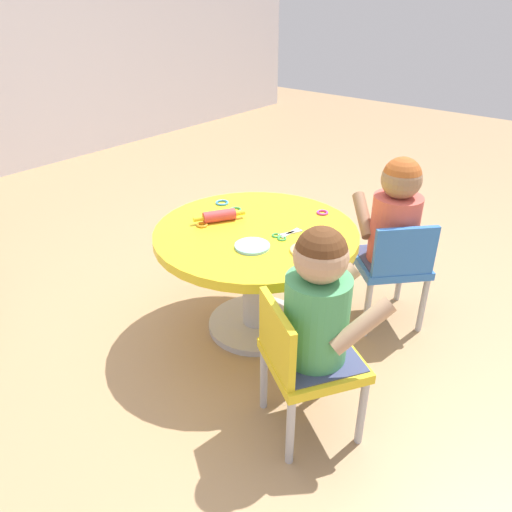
{
  "coord_description": "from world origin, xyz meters",
  "views": [
    {
      "loc": [
        -1.43,
        -1.18,
        1.4
      ],
      "look_at": [
        0.0,
        0.0,
        0.38
      ],
      "focal_mm": 34.41,
      "sensor_mm": 36.0,
      "label": 1
    }
  ],
  "objects_px": {
    "child_chair_left": "(304,360)",
    "craft_scissors": "(284,235)",
    "craft_table": "(256,256)",
    "seated_child_left": "(319,302)",
    "child_chair_right": "(392,265)",
    "seated_child_right": "(396,215)",
    "rolling_pin": "(219,216)"
  },
  "relations": [
    {
      "from": "craft_table",
      "to": "child_chair_left",
      "type": "relative_size",
      "value": 1.61
    },
    {
      "from": "craft_table",
      "to": "seated_child_left",
      "type": "xyz_separation_m",
      "value": [
        -0.32,
        -0.52,
        0.15
      ]
    },
    {
      "from": "rolling_pin",
      "to": "craft_scissors",
      "type": "relative_size",
      "value": 1.49
    },
    {
      "from": "craft_table",
      "to": "seated_child_left",
      "type": "bearing_deg",
      "value": -121.45
    },
    {
      "from": "seated_child_right",
      "to": "rolling_pin",
      "type": "distance_m",
      "value": 0.76
    },
    {
      "from": "child_chair_right",
      "to": "child_chair_left",
      "type": "bearing_deg",
      "value": -175.54
    },
    {
      "from": "seated_child_left",
      "to": "craft_table",
      "type": "bearing_deg",
      "value": 58.55
    },
    {
      "from": "craft_table",
      "to": "seated_child_left",
      "type": "relative_size",
      "value": 1.69
    },
    {
      "from": "craft_table",
      "to": "child_chair_right",
      "type": "relative_size",
      "value": 1.61
    },
    {
      "from": "rolling_pin",
      "to": "craft_scissors",
      "type": "distance_m",
      "value": 0.31
    },
    {
      "from": "child_chair_right",
      "to": "seated_child_right",
      "type": "relative_size",
      "value": 1.05
    },
    {
      "from": "seated_child_right",
      "to": "craft_scissors",
      "type": "bearing_deg",
      "value": 146.07
    },
    {
      "from": "craft_table",
      "to": "child_chair_right",
      "type": "bearing_deg",
      "value": -45.88
    },
    {
      "from": "seated_child_left",
      "to": "child_chair_right",
      "type": "xyz_separation_m",
      "value": [
        0.74,
        0.08,
        -0.23
      ]
    },
    {
      "from": "child_chair_right",
      "to": "rolling_pin",
      "type": "relative_size",
      "value": 2.56
    },
    {
      "from": "craft_table",
      "to": "child_chair_left",
      "type": "distance_m",
      "value": 0.62
    },
    {
      "from": "child_chair_left",
      "to": "craft_scissors",
      "type": "relative_size",
      "value": 3.81
    },
    {
      "from": "craft_table",
      "to": "rolling_pin",
      "type": "relative_size",
      "value": 4.12
    },
    {
      "from": "child_chair_right",
      "to": "rolling_pin",
      "type": "height_order",
      "value": "rolling_pin"
    },
    {
      "from": "seated_child_right",
      "to": "craft_scissors",
      "type": "height_order",
      "value": "seated_child_right"
    },
    {
      "from": "child_chair_left",
      "to": "seated_child_left",
      "type": "xyz_separation_m",
      "value": [
        0.03,
        -0.02,
        0.23
      ]
    },
    {
      "from": "seated_child_left",
      "to": "seated_child_right",
      "type": "height_order",
      "value": "same"
    },
    {
      "from": "child_chair_left",
      "to": "craft_table",
      "type": "bearing_deg",
      "value": 54.81
    },
    {
      "from": "craft_table",
      "to": "craft_scissors",
      "type": "height_order",
      "value": "craft_scissors"
    },
    {
      "from": "craft_scissors",
      "to": "child_chair_left",
      "type": "bearing_deg",
      "value": -135.5
    },
    {
      "from": "child_chair_right",
      "to": "craft_scissors",
      "type": "height_order",
      "value": "child_chair_right"
    },
    {
      "from": "child_chair_right",
      "to": "craft_scissors",
      "type": "distance_m",
      "value": 0.54
    },
    {
      "from": "craft_scissors",
      "to": "child_chair_right",
      "type": "bearing_deg",
      "value": -38.4
    },
    {
      "from": "seated_child_right",
      "to": "rolling_pin",
      "type": "relative_size",
      "value": 2.44
    },
    {
      "from": "craft_table",
      "to": "child_chair_right",
      "type": "height_order",
      "value": "child_chair_right"
    },
    {
      "from": "rolling_pin",
      "to": "child_chair_left",
      "type": "bearing_deg",
      "value": -115.18
    },
    {
      "from": "seated_child_right",
      "to": "seated_child_left",
      "type": "bearing_deg",
      "value": -171.8
    }
  ]
}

